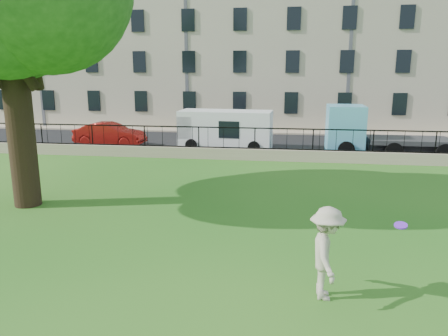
# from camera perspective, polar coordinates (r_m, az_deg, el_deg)

# --- Properties ---
(ground) EXTENTS (120.00, 120.00, 0.00)m
(ground) POSITION_cam_1_polar(r_m,az_deg,el_deg) (11.78, -0.28, -11.02)
(ground) COLOR #1D6117
(ground) RESTS_ON ground
(retaining_wall) EXTENTS (50.00, 0.40, 0.60)m
(retaining_wall) POSITION_cam_1_polar(r_m,az_deg,el_deg) (23.14, 4.02, 1.78)
(retaining_wall) COLOR gray
(retaining_wall) RESTS_ON ground
(iron_railing) EXTENTS (50.00, 0.05, 1.13)m
(iron_railing) POSITION_cam_1_polar(r_m,az_deg,el_deg) (22.99, 4.05, 3.87)
(iron_railing) COLOR black
(iron_railing) RESTS_ON retaining_wall
(street) EXTENTS (60.00, 9.00, 0.01)m
(street) POSITION_cam_1_polar(r_m,az_deg,el_deg) (27.81, 4.70, 3.06)
(street) COLOR black
(street) RESTS_ON ground
(sidewalk) EXTENTS (60.00, 1.40, 0.12)m
(sidewalk) POSITION_cam_1_polar(r_m,az_deg,el_deg) (32.93, 5.25, 4.70)
(sidewalk) COLOR gray
(sidewalk) RESTS_ON ground
(building_row) EXTENTS (56.40, 10.40, 13.80)m
(building_row) POSITION_cam_1_polar(r_m,az_deg,el_deg) (38.30, 5.92, 16.13)
(building_row) COLOR #C1B499
(building_row) RESTS_ON ground
(man) EXTENTS (0.79, 1.32, 2.01)m
(man) POSITION_cam_1_polar(r_m,az_deg,el_deg) (9.54, 13.25, -10.80)
(man) COLOR #BEB29A
(man) RESTS_ON ground
(frisbee) EXTENTS (0.32, 0.32, 0.12)m
(frisbee) POSITION_cam_1_polar(r_m,az_deg,el_deg) (9.83, 22.09, -6.96)
(frisbee) COLOR #7026DB
(red_sedan) EXTENTS (4.45, 1.76, 1.44)m
(red_sedan) POSITION_cam_1_polar(r_m,az_deg,el_deg) (28.19, -14.69, 4.28)
(red_sedan) COLOR #AC1A15
(red_sedan) RESTS_ON street
(white_van) EXTENTS (5.57, 2.46, 2.29)m
(white_van) POSITION_cam_1_polar(r_m,az_deg,el_deg) (26.19, 0.22, 5.01)
(white_van) COLOR white
(white_van) RESTS_ON street
(blue_truck) EXTENTS (6.54, 2.38, 2.73)m
(blue_truck) POSITION_cam_1_polar(r_m,az_deg,el_deg) (25.89, 20.50, 4.59)
(blue_truck) COLOR #60BAE2
(blue_truck) RESTS_ON street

